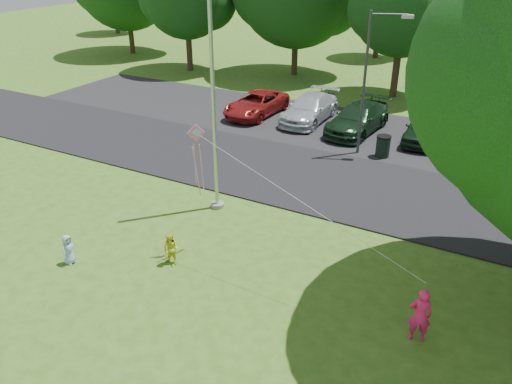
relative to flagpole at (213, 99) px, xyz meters
The scene contains 12 objects.
ground 7.39m from the flagpole, 55.01° to the right, with size 120.00×120.00×0.00m, color #376119.
park_road 6.73m from the flagpole, 48.81° to the left, with size 60.00×6.00×0.06m, color black.
parking_strip 11.82m from the flagpole, 71.57° to the left, with size 42.00×7.00×0.06m, color black.
flagpole is the anchor object (origin of this frame).
street_lamp 8.31m from the flagpole, 67.31° to the left, with size 1.71×0.83×6.39m.
trash_can 9.40m from the flagpole, 61.74° to the left, with size 0.67×0.67×1.06m.
tree_row 19.95m from the flagpole, 75.18° to the left, with size 64.35×11.94×10.88m.
parked_cars 11.48m from the flagpole, 72.44° to the left, with size 16.95×5.36×1.43m.
woman 9.48m from the flagpole, 23.31° to the right, with size 0.56×0.37×1.53m, color #FF2169.
child_yellow 5.32m from the flagpole, 78.81° to the right, with size 0.51×0.40×1.06m, color yellow.
child_blue 6.73m from the flagpole, 111.35° to the right, with size 0.48×0.31×0.98m, color #9CB4F0.
kite 3.09m from the flagpole, 63.38° to the right, with size 7.24×1.09×2.54m.
Camera 1 is at (5.64, -8.80, 8.98)m, focal length 35.00 mm.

